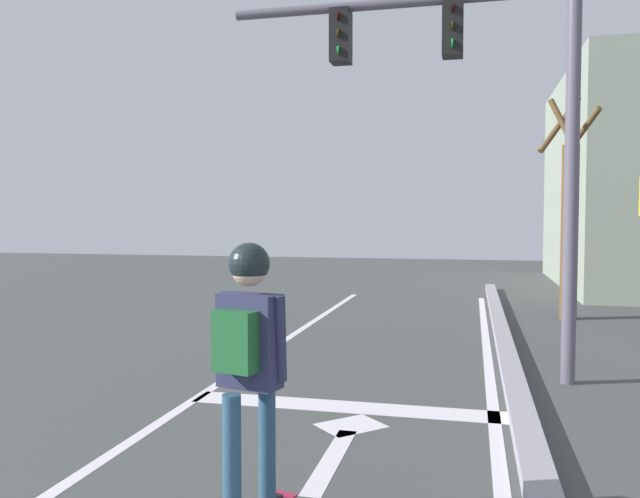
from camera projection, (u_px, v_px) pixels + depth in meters
name	position (u px, v px, depth m)	size (l,w,h in m)	color
lane_line_center	(167.00, 418.00, 6.11)	(0.12, 20.00, 0.01)	silver
lane_line_curbside	(497.00, 444.00, 5.41)	(0.12, 20.00, 0.01)	silver
stop_bar	(346.00, 407.00, 6.47)	(3.20, 0.40, 0.01)	silver
lane_arrow_stem	(331.00, 459.00, 5.06)	(0.16, 1.40, 0.01)	silver
lane_arrow_head	(351.00, 425.00, 5.89)	(0.56, 0.44, 0.01)	silver
curb_strip	(528.00, 438.00, 5.35)	(0.24, 24.00, 0.14)	#95929B
skater	(248.00, 344.00, 3.86)	(0.46, 0.62, 1.69)	#2B526D
traffic_signal_mast	(474.00, 90.00, 7.47)	(4.10, 0.34, 4.80)	#5D5968
roadside_tree	(569.00, 220.00, 11.98)	(1.13, 1.05, 4.24)	brown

